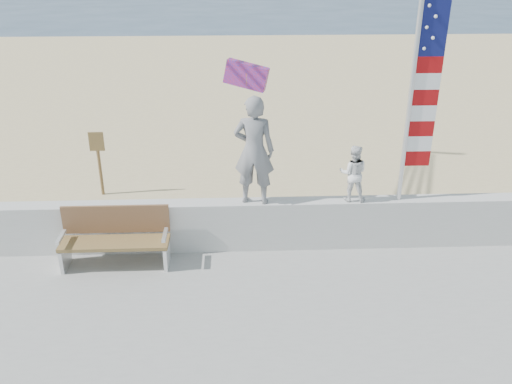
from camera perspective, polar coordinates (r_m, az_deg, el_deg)
The scene contains 9 objects.
ground at distance 8.29m, azimuth -0.87°, elevation -13.76°, with size 220.00×220.00×0.00m, color #2E435C.
sand at distance 16.34m, azimuth -1.80°, elevation 6.15°, with size 90.00×40.00×0.08m, color #CFBA8A.
seawall at distance 9.64m, azimuth -1.24°, elevation -3.44°, with size 30.00×0.35×0.90m, color silver.
adult at distance 9.08m, azimuth -0.21°, elevation 4.38°, with size 0.69×0.45×1.88m, color slate.
child at distance 9.46m, azimuth 10.20°, elevation 1.96°, with size 0.49×0.38×1.00m, color white.
bench at distance 9.43m, azimuth -14.58°, elevation -4.56°, with size 1.80×0.57×1.00m.
flag at distance 9.29m, azimuth 16.76°, elevation 10.08°, with size 0.50×0.08×3.50m.
parafoil_kite at distance 10.28m, azimuth -0.89°, elevation 12.15°, with size 0.89×0.43×0.59m.
sign at distance 12.29m, azimuth -16.23°, elevation 3.44°, with size 0.32×0.07×1.46m.
Camera 1 is at (-0.16, -6.54, 5.10)m, focal length 38.00 mm.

